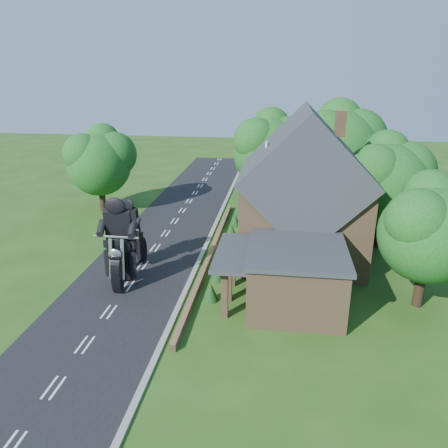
# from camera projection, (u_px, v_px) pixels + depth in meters

# --- Properties ---
(ground) EXTENTS (120.00, 120.00, 0.00)m
(ground) POSITION_uv_depth(u_px,v_px,m) (127.00, 286.00, 26.46)
(ground) COLOR #244A15
(ground) RESTS_ON ground
(road) EXTENTS (7.00, 80.00, 0.02)m
(road) POSITION_uv_depth(u_px,v_px,m) (127.00, 286.00, 26.46)
(road) COLOR black
(road) RESTS_ON ground
(kerb) EXTENTS (0.30, 80.00, 0.12)m
(kerb) POSITION_uv_depth(u_px,v_px,m) (186.00, 289.00, 25.98)
(kerb) COLOR gray
(kerb) RESTS_ON ground
(garden_wall) EXTENTS (0.30, 22.00, 0.40)m
(garden_wall) POSITION_uv_depth(u_px,v_px,m) (211.00, 254.00, 30.52)
(garden_wall) COLOR olive
(garden_wall) RESTS_ON ground
(house) EXTENTS (9.54, 8.64, 10.24)m
(house) POSITION_uv_depth(u_px,v_px,m) (303.00, 197.00, 29.27)
(house) COLOR olive
(house) RESTS_ON ground
(annex) EXTENTS (7.05, 5.94, 3.44)m
(annex) POSITION_uv_depth(u_px,v_px,m) (293.00, 276.00, 23.88)
(annex) COLOR olive
(annex) RESTS_ON ground
(tree_annex_side) EXTENTS (5.64, 5.20, 7.48)m
(tree_annex_side) POSITION_uv_depth(u_px,v_px,m) (436.00, 226.00, 22.82)
(tree_annex_side) COLOR black
(tree_annex_side) RESTS_ON ground
(tree_house_right) EXTENTS (6.51, 6.00, 8.40)m
(tree_house_right) POSITION_uv_depth(u_px,v_px,m) (391.00, 178.00, 30.65)
(tree_house_right) COLOR black
(tree_house_right) RESTS_ON ground
(tree_behind_house) EXTENTS (7.81, 7.20, 10.08)m
(tree_behind_house) POSITION_uv_depth(u_px,v_px,m) (344.00, 145.00, 37.62)
(tree_behind_house) COLOR black
(tree_behind_house) RESTS_ON ground
(tree_behind_left) EXTENTS (6.94, 6.40, 9.16)m
(tree_behind_left) POSITION_uv_depth(u_px,v_px,m) (274.00, 147.00, 39.47)
(tree_behind_left) COLOR black
(tree_behind_left) RESTS_ON ground
(tree_far_road) EXTENTS (6.08, 5.60, 7.84)m
(tree_far_road) POSITION_uv_depth(u_px,v_px,m) (103.00, 159.00, 38.84)
(tree_far_road) COLOR black
(tree_far_road) RESTS_ON ground
(shrub_a) EXTENTS (0.90, 0.90, 1.10)m
(shrub_a) POSITION_uv_depth(u_px,v_px,m) (211.00, 292.00, 24.68)
(shrub_a) COLOR #113611
(shrub_a) RESTS_ON ground
(shrub_b) EXTENTS (0.90, 0.90, 1.10)m
(shrub_b) POSITION_uv_depth(u_px,v_px,m) (217.00, 272.00, 27.01)
(shrub_b) COLOR #113611
(shrub_b) RESTS_ON ground
(shrub_c) EXTENTS (0.90, 0.90, 1.10)m
(shrub_c) POSITION_uv_depth(u_px,v_px,m) (223.00, 256.00, 29.34)
(shrub_c) COLOR #113611
(shrub_c) RESTS_ON ground
(shrub_d) EXTENTS (0.90, 0.90, 1.10)m
(shrub_d) POSITION_uv_depth(u_px,v_px,m) (232.00, 230.00, 34.00)
(shrub_d) COLOR #113611
(shrub_d) RESTS_ON ground
(shrub_e) EXTENTS (0.90, 0.90, 1.10)m
(shrub_e) POSITION_uv_depth(u_px,v_px,m) (235.00, 220.00, 36.33)
(shrub_e) COLOR #113611
(shrub_e) RESTS_ON ground
(shrub_f) EXTENTS (0.90, 0.90, 1.10)m
(shrub_f) POSITION_uv_depth(u_px,v_px,m) (238.00, 211.00, 38.67)
(shrub_f) COLOR #113611
(shrub_f) RESTS_ON ground
(motorcycle_lead) EXTENTS (0.47, 1.83, 1.70)m
(motorcycle_lead) POSITION_uv_depth(u_px,v_px,m) (123.00, 274.00, 26.10)
(motorcycle_lead) COLOR black
(motorcycle_lead) RESTS_ON ground
(motorcycle_follow) EXTENTS (1.08, 1.51, 1.41)m
(motorcycle_follow) POSITION_uv_depth(u_px,v_px,m) (134.00, 255.00, 29.08)
(motorcycle_follow) COLOR black
(motorcycle_follow) RESTS_ON ground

